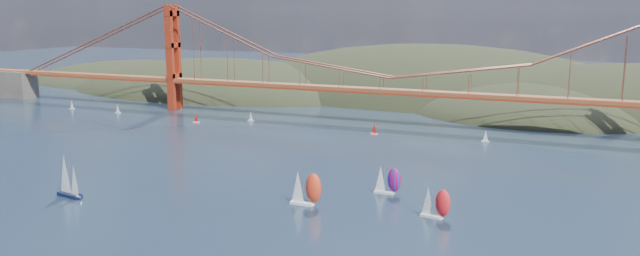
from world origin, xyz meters
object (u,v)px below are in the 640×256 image
at_px(racer_1, 435,202).
at_px(sloop_navy, 68,177).
at_px(racer_rwb, 387,180).
at_px(racer_0, 305,188).

bearing_deg(racer_1, sloop_navy, -156.18).
xyz_separation_m(racer_1, racer_rwb, (-17.53, 15.80, -0.02)).
bearing_deg(racer_rwb, racer_1, -42.82).
relative_size(racer_0, racer_rwb, 1.15).
bearing_deg(racer_1, racer_0, -163.73).
relative_size(racer_1, racer_rwb, 1.00).
relative_size(sloop_navy, racer_1, 1.48).
bearing_deg(racer_1, racer_rwb, 149.40).
bearing_deg(racer_rwb, sloop_navy, -156.24).
bearing_deg(sloop_navy, racer_0, 26.13).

